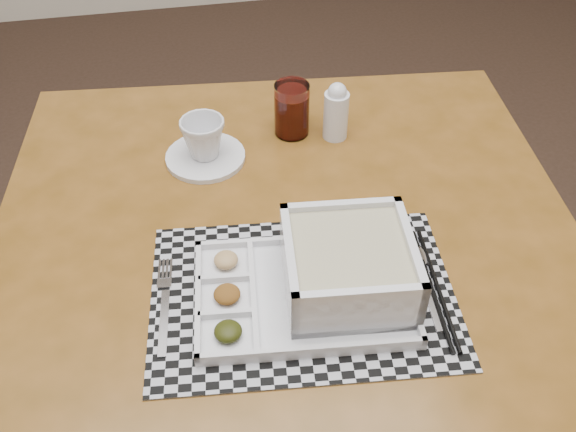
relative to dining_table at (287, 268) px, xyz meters
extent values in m
cube|color=#55360F|center=(0.00, 0.00, 0.06)|extent=(1.08, 1.08, 0.04)
cylinder|color=#55360F|center=(-0.39, 0.48, -0.31)|extent=(0.05, 0.05, 0.70)
cylinder|color=#55360F|center=(0.48, 0.39, -0.31)|extent=(0.05, 0.05, 0.70)
cube|color=#55360F|center=(0.04, 0.42, 0.00)|extent=(0.84, 0.12, 0.08)
cube|color=#55360F|center=(-0.42, 0.04, 0.00)|extent=(0.12, 0.84, 0.08)
cube|color=#55360F|center=(0.42, -0.04, 0.00)|extent=(0.12, 0.84, 0.08)
cube|color=#AAAAB2|center=(0.00, -0.13, 0.08)|extent=(0.49, 0.36, 0.00)
cube|color=silver|center=(0.00, -0.13, 0.08)|extent=(0.34, 0.25, 0.01)
cube|color=silver|center=(0.01, -0.03, 0.09)|extent=(0.32, 0.04, 0.01)
cube|color=silver|center=(-0.01, -0.24, 0.09)|extent=(0.32, 0.04, 0.01)
cube|color=silver|center=(-0.16, -0.12, 0.09)|extent=(0.03, 0.22, 0.01)
cube|color=silver|center=(0.15, -0.15, 0.09)|extent=(0.03, 0.22, 0.01)
cube|color=silver|center=(-0.08, -0.12, 0.09)|extent=(0.03, 0.20, 0.01)
cube|color=silver|center=(-0.12, -0.15, 0.09)|extent=(0.08, 0.02, 0.01)
cube|color=silver|center=(-0.11, -0.09, 0.09)|extent=(0.08, 0.02, 0.01)
ellipsoid|color=black|center=(-0.12, -0.19, 0.10)|extent=(0.04, 0.04, 0.02)
ellipsoid|color=#45260B|center=(-0.11, -0.12, 0.10)|extent=(0.04, 0.04, 0.02)
ellipsoid|color=olive|center=(-0.11, -0.05, 0.10)|extent=(0.04, 0.04, 0.02)
cube|color=silver|center=(0.07, -0.13, 0.09)|extent=(0.20, 0.20, 0.01)
cube|color=silver|center=(0.07, -0.04, 0.13)|extent=(0.19, 0.03, 0.09)
cube|color=silver|center=(0.06, -0.22, 0.13)|extent=(0.19, 0.03, 0.09)
cube|color=silver|center=(-0.02, -0.12, 0.13)|extent=(0.03, 0.19, 0.09)
cube|color=silver|center=(0.15, -0.14, 0.13)|extent=(0.03, 0.19, 0.09)
cube|color=tan|center=(0.07, -0.13, 0.13)|extent=(0.18, 0.18, 0.08)
cube|color=silver|center=(-0.21, -0.14, 0.08)|extent=(0.02, 0.12, 0.00)
cube|color=silver|center=(-0.20, -0.07, 0.08)|extent=(0.02, 0.02, 0.00)
cube|color=silver|center=(-0.21, -0.04, 0.08)|extent=(0.01, 0.04, 0.00)
cube|color=silver|center=(-0.20, -0.04, 0.08)|extent=(0.01, 0.04, 0.00)
cube|color=silver|center=(-0.20, -0.04, 0.08)|extent=(0.01, 0.04, 0.00)
cube|color=silver|center=(-0.19, -0.04, 0.08)|extent=(0.01, 0.04, 0.00)
cube|color=silver|center=(0.18, -0.17, 0.08)|extent=(0.02, 0.12, 0.00)
ellipsoid|color=silver|center=(0.19, -0.08, 0.08)|extent=(0.04, 0.06, 0.01)
cylinder|color=black|center=(0.19, -0.15, 0.08)|extent=(0.03, 0.24, 0.01)
cylinder|color=black|center=(0.20, -0.16, 0.08)|extent=(0.03, 0.24, 0.01)
cylinder|color=silver|center=(-0.11, 0.23, 0.08)|extent=(0.15, 0.15, 0.01)
imported|color=silver|center=(-0.11, 0.23, 0.12)|extent=(0.09, 0.09, 0.08)
cylinder|color=white|center=(0.06, 0.29, 0.13)|extent=(0.07, 0.07, 0.11)
cylinder|color=#430905|center=(0.06, 0.29, 0.12)|extent=(0.06, 0.06, 0.08)
cylinder|color=silver|center=(0.15, 0.26, 0.12)|extent=(0.05, 0.05, 0.10)
sphere|color=silver|center=(0.15, 0.26, 0.18)|extent=(0.04, 0.04, 0.04)
camera|label=1|loc=(-0.14, -0.73, 0.82)|focal=40.00mm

